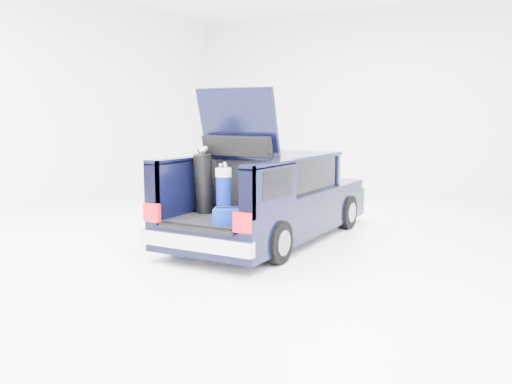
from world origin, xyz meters
The scene contains 6 objects.
ground centered at (0.00, 0.00, 0.00)m, with size 14.00×14.00×0.00m, color white.
car centered at (0.00, 0.11, 0.67)m, with size 1.87×4.65×2.47m.
red_suitcase centered at (0.50, -1.09, 0.86)m, with size 0.37×0.29×0.55m.
black_golf_bag centered at (-0.48, -1.25, 1.05)m, with size 0.28×0.34×1.00m.
blue_golf_bag centered at (-0.12, -1.26, 0.96)m, with size 0.29×0.29×0.79m.
blue_duffel centered at (0.33, -1.79, 0.71)m, with size 0.53×0.45×0.24m.
Camera 1 is at (4.18, -7.93, 2.03)m, focal length 38.00 mm.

